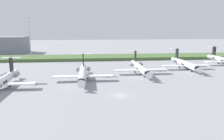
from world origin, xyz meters
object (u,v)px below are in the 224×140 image
object	(u,v)px
regional_jet_third	(83,74)
safety_cone_mid_marker	(200,76)
regional_jet_fourth	(140,68)
regional_jet_sixth	(224,60)
regional_jet_second	(2,81)
regional_jet_fifth	(185,64)
safety_cone_front_marker	(193,76)
antenna_mast	(30,42)

from	to	relation	value
regional_jet_third	safety_cone_mid_marker	world-z (taller)	regional_jet_third
regional_jet_fourth	regional_jet_sixth	bearing A→B (deg)	19.30
regional_jet_third	regional_jet_fourth	size ratio (longest dim) A/B	1.00
regional_jet_second	regional_jet_fourth	world-z (taller)	same
regional_jet_second	regional_jet_fifth	distance (m)	80.33
regional_jet_fifth	safety_cone_front_marker	size ratio (longest dim) A/B	56.36
regional_jet_third	regional_jet_sixth	world-z (taller)	same
regional_jet_fourth	safety_cone_mid_marker	distance (m)	25.05
regional_jet_second	safety_cone_front_marker	world-z (taller)	regional_jet_second
regional_jet_second	regional_jet_sixth	xyz separation A→B (m)	(101.61, 36.60, 0.00)
antenna_mast	safety_cone_mid_marker	distance (m)	101.03
safety_cone_mid_marker	regional_jet_sixth	bearing A→B (deg)	44.67
regional_jet_second	safety_cone_front_marker	bearing A→B (deg)	8.56
regional_jet_third	regional_jet_fifth	bearing A→B (deg)	20.59
safety_cone_front_marker	safety_cone_mid_marker	size ratio (longest dim) A/B	1.00
safety_cone_front_marker	safety_cone_mid_marker	world-z (taller)	same
regional_jet_fifth	regional_jet_sixth	size ratio (longest dim) A/B	1.00
regional_jet_second	regional_jet_fifth	xyz separation A→B (m)	(75.51, 27.41, 0.00)
regional_jet_third	regional_jet_sixth	bearing A→B (deg)	20.18
regional_jet_second	safety_cone_mid_marker	world-z (taller)	regional_jet_second
regional_jet_fifth	safety_cone_front_marker	xyz separation A→B (m)	(-3.62, -16.58, -2.26)
regional_jet_fourth	safety_cone_mid_marker	xyz separation A→B (m)	(23.23, -9.12, -2.26)
antenna_mast	regional_jet_fourth	bearing A→B (deg)	-39.85
regional_jet_sixth	antenna_mast	world-z (taller)	antenna_mast
regional_jet_fifth	antenna_mast	distance (m)	92.67
antenna_mast	safety_cone_front_marker	bearing A→B (deg)	-35.82
regional_jet_fifth	regional_jet_sixth	world-z (taller)	same
regional_jet_fourth	regional_jet_second	bearing A→B (deg)	-159.69
safety_cone_front_marker	regional_jet_third	bearing A→B (deg)	-177.75
regional_jet_second	regional_jet_third	size ratio (longest dim) A/B	1.00
regional_jet_second	safety_cone_mid_marker	distance (m)	75.27
regional_jet_third	safety_cone_front_marker	size ratio (longest dim) A/B	56.36
regional_jet_second	regional_jet_third	bearing A→B (deg)	18.76
regional_jet_fifth	safety_cone_mid_marker	world-z (taller)	regional_jet_fifth
safety_cone_front_marker	safety_cone_mid_marker	bearing A→B (deg)	-19.22
regional_jet_third	regional_jet_fourth	world-z (taller)	same
regional_jet_sixth	safety_cone_front_marker	size ratio (longest dim) A/B	56.36
regional_jet_fourth	antenna_mast	xyz separation A→B (m)	(-58.74, 49.02, 8.18)
regional_jet_second	safety_cone_front_marker	xyz separation A→B (m)	(71.88, 10.82, -2.26)
regional_jet_sixth	regional_jet_fifth	bearing A→B (deg)	-160.59
regional_jet_fifth	antenna_mast	bearing A→B (deg)	153.89
regional_jet_second	antenna_mast	distance (m)	68.91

